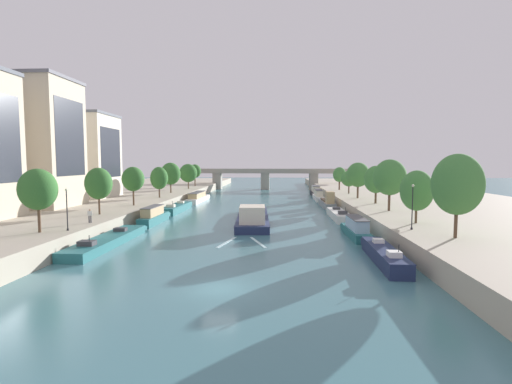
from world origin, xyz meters
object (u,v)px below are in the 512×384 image
(moored_boat_left_near, at_px, (177,208))
(tree_left_past_mid, at_px, (99,184))
(tree_left_end_of_row, at_px, (133,179))
(lamppost_left_bank, at_px, (67,207))
(tree_right_far, at_px, (376,179))
(barge_midriver, at_px, (253,217))
(moored_boat_right_lone, at_px, (339,215))
(tree_right_distant, at_px, (349,179))
(moored_boat_right_downstream, at_px, (356,229))
(moored_boat_right_end, at_px, (327,203))
(bridge_far, at_px, (265,176))
(tree_left_midway, at_px, (195,171))
(moored_boat_right_near, at_px, (318,196))
(tree_right_third, at_px, (339,175))
(moored_boat_left_far, at_px, (154,216))
(tree_right_nearest, at_px, (358,175))
(moored_boat_right_gap_after, at_px, (315,191))
(tree_left_second, at_px, (188,173))
(lamppost_right_bank, at_px, (412,205))
(tree_right_second, at_px, (417,191))
(tree_left_by_lamp, at_px, (171,174))
(tree_left_distant, at_px, (38,189))
(moored_boat_left_end, at_px, (108,240))
(moored_boat_left_upstream, at_px, (198,198))
(moored_boat_right_far, at_px, (384,255))
(tree_right_midway, at_px, (457,184))
(tree_left_nearest, at_px, (159,178))
(tree_right_by_lamp, at_px, (390,177))

(moored_boat_left_near, relative_size, tree_left_past_mid, 2.16)
(tree_left_end_of_row, xyz_separation_m, lamppost_left_bank, (1.85, -23.14, -1.91))
(tree_right_far, bearing_deg, moored_boat_left_near, 174.68)
(barge_midriver, relative_size, moored_boat_right_lone, 1.81)
(tree_left_end_of_row, relative_size, tree_right_distant, 1.23)
(barge_midriver, bearing_deg, moored_boat_right_downstream, -36.78)
(moored_boat_right_end, bearing_deg, moored_boat_right_lone, -90.41)
(bridge_far, bearing_deg, tree_left_midway, -139.63)
(barge_midriver, distance_m, moored_boat_right_near, 38.13)
(moored_boat_right_lone, bearing_deg, tree_right_third, 80.83)
(moored_boat_left_far, bearing_deg, tree_right_nearest, 30.55)
(moored_boat_left_near, height_order, moored_boat_right_gap_after, moored_boat_right_gap_after)
(tree_right_far, bearing_deg, tree_right_third, 91.99)
(tree_left_second, distance_m, lamppost_right_bank, 70.13)
(barge_midriver, xyz_separation_m, tree_right_second, (19.98, -12.01, 4.97))
(barge_midriver, bearing_deg, tree_left_by_lamp, 125.42)
(moored_boat_right_downstream, xyz_separation_m, moored_boat_right_lone, (0.29, 15.19, -0.39))
(barge_midriver, bearing_deg, lamppost_left_bank, -133.63)
(moored_boat_left_far, height_order, tree_right_distant, tree_right_distant)
(moored_boat_left_near, height_order, tree_left_distant, tree_left_distant)
(moored_boat_right_end, bearing_deg, tree_right_distant, 56.99)
(moored_boat_left_end, xyz_separation_m, moored_boat_left_upstream, (0.34, 46.38, 0.46))
(moored_boat_right_downstream, distance_m, lamppost_right_bank, 8.60)
(moored_boat_left_end, height_order, lamppost_left_bank, lamppost_left_bank)
(moored_boat_right_lone, bearing_deg, moored_boat_left_upstream, 138.84)
(moored_boat_left_end, distance_m, tree_left_by_lamp, 46.58)
(moored_boat_left_end, bearing_deg, moored_boat_right_far, -11.16)
(tree_right_midway, distance_m, tree_right_second, 8.81)
(tree_left_midway, bearing_deg, tree_left_second, -86.18)
(moored_boat_right_gap_after, relative_size, tree_right_third, 1.96)
(moored_boat_left_end, bearing_deg, tree_left_nearest, 98.13)
(bridge_far, bearing_deg, tree_right_third, -56.54)
(moored_boat_right_gap_after, bearing_deg, moored_boat_right_far, -90.50)
(moored_boat_right_gap_after, distance_m, tree_right_distant, 20.32)
(tree_left_by_lamp, distance_m, tree_right_midway, 65.19)
(moored_boat_left_far, bearing_deg, tree_right_distant, 41.94)
(tree_left_second, distance_m, tree_left_midway, 11.82)
(tree_left_nearest, height_order, tree_right_second, tree_right_second)
(moored_boat_left_far, relative_size, moored_boat_right_near, 0.88)
(tree_left_second, height_order, tree_right_midway, tree_right_midway)
(tree_right_second, xyz_separation_m, tree_right_third, (-0.40, 53.25, 0.08))
(tree_left_end_of_row, xyz_separation_m, tree_right_distant, (39.90, 25.64, -0.96))
(tree_left_end_of_row, bearing_deg, moored_boat_right_downstream, -22.90)
(moored_boat_right_far, relative_size, lamppost_left_bank, 2.76)
(moored_boat_left_upstream, relative_size, tree_left_second, 2.31)
(tree_left_nearest, xyz_separation_m, tree_right_by_lamp, (40.11, -18.63, 1.00))
(tree_left_midway, height_order, tree_right_distant, tree_left_midway)
(tree_left_distant, distance_m, tree_left_by_lamp, 49.82)
(moored_boat_left_far, height_order, tree_left_distant, tree_left_distant)
(moored_boat_right_near, bearing_deg, moored_boat_left_end, -119.01)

